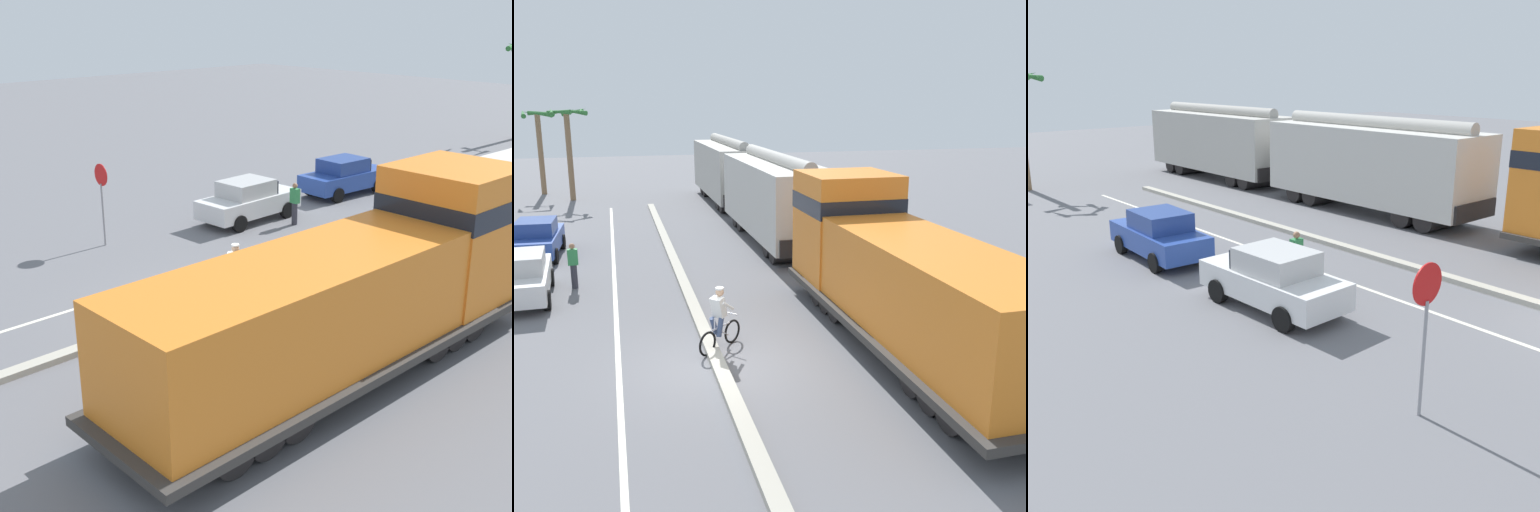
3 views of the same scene
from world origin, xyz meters
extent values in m
plane|color=slate|center=(0.00, 0.00, 0.00)|extent=(120.00, 120.00, 0.00)
cube|color=#B2AD9E|center=(0.00, 6.00, 0.08)|extent=(0.36, 36.00, 0.16)
cube|color=silver|center=(-2.40, 6.00, 0.00)|extent=(0.14, 36.00, 0.01)
cube|color=orange|center=(5.03, -0.89, 1.90)|extent=(2.70, 9.86, 2.40)
cube|color=orange|center=(5.03, 4.11, 2.45)|extent=(2.80, 2.80, 3.50)
cube|color=black|center=(5.03, 4.11, 3.24)|extent=(2.83, 2.83, 0.56)
cube|color=#383533|center=(5.03, -0.29, 0.70)|extent=(3.10, 11.60, 0.20)
cylinder|color=#4C4947|center=(5.03, -0.29, 0.55)|extent=(1.10, 3.00, 1.10)
cylinder|color=black|center=(5.03, 3.70, 0.50)|extent=(2.40, 1.00, 1.00)
cylinder|color=black|center=(5.03, 2.90, 0.50)|extent=(2.40, 1.00, 1.00)
cylinder|color=black|center=(5.03, 2.10, 0.50)|extent=(2.40, 1.00, 1.00)
cylinder|color=black|center=(5.03, -2.68, 0.50)|extent=(2.40, 1.00, 1.00)
cylinder|color=black|center=(5.03, -3.48, 0.50)|extent=(2.40, 1.00, 1.00)
cylinder|color=black|center=(5.03, -4.28, 0.50)|extent=(2.40, 1.00, 1.00)
cube|color=beige|center=(5.03, 12.71, 2.15)|extent=(2.90, 10.40, 3.10)
cylinder|color=#A4A29B|center=(5.03, 12.71, 3.88)|extent=(0.60, 9.88, 0.60)
cube|color=black|center=(5.03, 17.96, 0.95)|extent=(2.61, 0.10, 0.70)
cube|color=black|center=(5.03, 7.46, 0.95)|extent=(2.61, 0.10, 0.70)
cylinder|color=black|center=(5.03, 16.48, 0.45)|extent=(2.46, 0.90, 0.90)
cylinder|color=black|center=(5.03, 15.38, 0.45)|extent=(2.46, 0.90, 0.90)
cylinder|color=black|center=(5.03, 10.03, 0.45)|extent=(2.46, 0.90, 0.90)
cylinder|color=black|center=(5.03, 8.93, 0.45)|extent=(2.46, 0.90, 0.90)
cube|color=#B2AFA7|center=(5.03, 24.31, 2.15)|extent=(2.90, 10.40, 3.10)
cylinder|color=gray|center=(5.03, 24.31, 3.88)|extent=(0.60, 9.88, 0.60)
cube|color=black|center=(5.03, 29.56, 0.95)|extent=(2.61, 0.10, 0.70)
cube|color=black|center=(5.03, 19.06, 0.95)|extent=(2.61, 0.10, 0.70)
cylinder|color=black|center=(5.03, 28.08, 0.45)|extent=(2.46, 0.90, 0.90)
cylinder|color=black|center=(5.03, 26.98, 0.45)|extent=(2.46, 0.90, 0.90)
cylinder|color=black|center=(5.03, 21.63, 0.45)|extent=(2.46, 0.90, 0.90)
cylinder|color=black|center=(5.03, 20.53, 0.45)|extent=(2.46, 0.90, 0.90)
cube|color=silver|center=(-5.34, 6.71, 0.67)|extent=(1.87, 4.26, 0.70)
cube|color=beige|center=(-5.34, 6.56, 1.32)|extent=(1.57, 1.96, 0.60)
cube|color=#1E232D|center=(-5.38, 7.56, 1.27)|extent=(1.43, 0.18, 0.51)
cylinder|color=black|center=(-4.59, 8.05, 0.32)|extent=(0.25, 0.65, 0.64)
cylinder|color=black|center=(-4.48, 5.44, 0.32)|extent=(0.25, 0.65, 0.64)
cube|color=#28479E|center=(-5.43, 12.55, 0.67)|extent=(1.89, 4.27, 0.70)
cube|color=navy|center=(-5.43, 12.40, 1.32)|extent=(1.58, 1.97, 0.60)
cube|color=#1E232D|center=(-5.39, 13.40, 1.27)|extent=(1.43, 0.18, 0.51)
cylinder|color=black|center=(-6.18, 13.88, 0.32)|extent=(0.25, 0.65, 0.64)
cylinder|color=black|center=(-4.56, 13.81, 0.32)|extent=(0.25, 0.65, 0.64)
cylinder|color=black|center=(-4.68, 11.21, 0.32)|extent=(0.25, 0.65, 0.64)
torus|color=black|center=(0.65, 1.34, 0.33)|extent=(0.54, 0.48, 0.66)
torus|color=black|center=(-0.14, 0.64, 0.33)|extent=(0.54, 0.48, 0.66)
cylinder|color=silver|center=(0.25, 0.99, 0.63)|extent=(0.62, 0.56, 0.05)
cylinder|color=silver|center=(0.33, 1.05, 0.45)|extent=(0.39, 0.35, 0.36)
cylinder|color=silver|center=(0.09, 0.84, 0.78)|extent=(0.04, 0.04, 0.30)
cylinder|color=silver|center=(0.59, 1.28, 0.88)|extent=(0.34, 0.38, 0.04)
cylinder|color=#38476B|center=(0.10, 0.98, 0.68)|extent=(0.32, 0.31, 0.52)
cylinder|color=#38476B|center=(0.23, 0.83, 0.68)|extent=(0.29, 0.28, 0.52)
cube|color=white|center=(0.22, 0.96, 1.20)|extent=(0.47, 0.47, 0.57)
sphere|color=tan|center=(0.27, 1.00, 1.59)|extent=(0.22, 0.22, 0.22)
cylinder|color=white|center=(0.27, 1.00, 1.69)|extent=(0.22, 0.22, 0.05)
cylinder|color=white|center=(0.26, 1.21, 1.20)|extent=(0.41, 0.37, 0.36)
cylinder|color=white|center=(0.47, 0.97, 1.20)|extent=(0.41, 0.37, 0.36)
cylinder|color=#846647|center=(-6.90, 31.08, 2.77)|extent=(0.36, 0.36, 5.54)
cone|color=#2D7033|center=(-6.00, 31.15, 5.59)|extent=(0.47, 1.85, 0.67)
cone|color=#2D7033|center=(-6.73, 31.96, 5.59)|extent=(1.83, 0.66, 0.36)
cone|color=#2D7033|center=(-7.79, 30.94, 5.59)|extent=(0.60, 1.85, 0.69)
cone|color=#2D7033|center=(-6.85, 30.18, 5.59)|extent=(1.84, 0.43, 0.52)
cylinder|color=#846647|center=(-4.80, 27.79, 2.84)|extent=(0.36, 0.36, 5.68)
cone|color=#2D7033|center=(-3.90, 27.77, 5.73)|extent=(0.36, 1.81, 0.33)
cone|color=#2D7033|center=(-4.34, 28.56, 5.73)|extent=(1.74, 1.20, 0.66)
cone|color=#2D7033|center=(-5.16, 28.61, 5.73)|extent=(1.80, 1.02, 0.51)
cone|color=#2D7033|center=(-5.69, 27.67, 5.73)|extent=(0.55, 1.85, 0.63)
cone|color=#2D7033|center=(-5.26, 27.02, 5.73)|extent=(1.71, 1.20, 0.34)
cone|color=#2D7033|center=(-4.28, 27.05, 5.73)|extent=(1.67, 1.31, 0.52)
cylinder|color=#33333D|center=(-3.75, 7.61, 0.42)|extent=(0.22, 0.22, 0.85)
cube|color=#338C4C|center=(-3.75, 7.61, 1.13)|extent=(0.34, 0.22, 0.56)
sphere|color=#9E7051|center=(-3.75, 7.61, 1.52)|extent=(0.20, 0.20, 0.20)
camera|label=1|loc=(14.15, -11.34, 7.97)|focal=50.00mm
camera|label=2|loc=(-2.27, -13.68, 6.43)|focal=42.00mm
camera|label=3|loc=(-14.54, -4.65, 5.91)|focal=42.00mm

